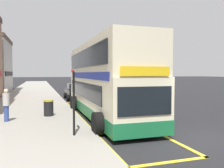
# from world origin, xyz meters

# --- Properties ---
(ground_plane) EXTENTS (260.00, 260.00, 0.00)m
(ground_plane) POSITION_xyz_m (0.00, 32.00, 0.00)
(ground_plane) COLOR black
(pavement_near) EXTENTS (6.00, 76.00, 0.14)m
(pavement_near) POSITION_xyz_m (-7.00, 32.00, 0.07)
(pavement_near) COLOR gray
(pavement_near) RESTS_ON ground
(double_decker_bus) EXTENTS (3.26, 11.39, 4.40)m
(double_decker_bus) POSITION_xyz_m (-2.46, 5.95, 2.07)
(double_decker_bus) COLOR beige
(double_decker_bus) RESTS_ON ground
(bus_bay_markings) EXTENTS (2.82, 15.11, 0.01)m
(bus_bay_markings) POSITION_xyz_m (-2.59, 5.83, 0.01)
(bus_bay_markings) COLOR yellow
(bus_bay_markings) RESTS_ON ground
(bus_stop_sign) EXTENTS (0.09, 0.51, 2.64)m
(bus_stop_sign) POSITION_xyz_m (-4.92, 1.78, 1.70)
(bus_stop_sign) COLOR black
(bus_stop_sign) RESTS_ON pavement_near
(parked_car_navy_far) EXTENTS (2.09, 4.20, 1.62)m
(parked_car_navy_far) POSITION_xyz_m (4.68, 51.51, 0.80)
(parked_car_navy_far) COLOR navy
(parked_car_navy_far) RESTS_ON ground
(parked_car_black_distant) EXTENTS (2.09, 4.20, 1.62)m
(parked_car_black_distant) POSITION_xyz_m (4.83, 15.93, 0.80)
(parked_car_black_distant) COLOR black
(parked_car_black_distant) RESTS_ON ground
(parked_car_black_ahead) EXTENTS (2.09, 4.20, 1.62)m
(parked_car_black_ahead) POSITION_xyz_m (-2.71, 15.79, 0.80)
(parked_car_black_ahead) COLOR black
(parked_car_black_ahead) RESTS_ON ground
(pedestrian_waiting_near_sign) EXTENTS (0.34, 0.34, 1.70)m
(pedestrian_waiting_near_sign) POSITION_xyz_m (-7.88, 5.44, 1.07)
(pedestrian_waiting_near_sign) COLOR #33478C
(pedestrian_waiting_near_sign) RESTS_ON pavement_near
(litter_bin) EXTENTS (0.58, 0.58, 0.93)m
(litter_bin) POSITION_xyz_m (-5.72, 6.45, 0.61)
(litter_bin) COLOR black
(litter_bin) RESTS_ON pavement_near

